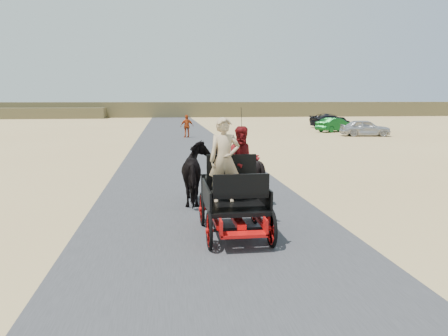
{
  "coord_description": "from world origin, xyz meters",
  "views": [
    {
      "loc": [
        -0.99,
        -10.75,
        2.9
      ],
      "look_at": [
        0.44,
        -0.14,
        1.2
      ],
      "focal_mm": 35.0,
      "sensor_mm": 36.0,
      "label": 1
    }
  ],
  "objects": [
    {
      "name": "ground",
      "position": [
        0.0,
        0.0,
        0.0
      ],
      "size": [
        140.0,
        140.0,
        0.0
      ],
      "primitive_type": "plane",
      "color": "tan"
    },
    {
      "name": "road",
      "position": [
        0.0,
        0.0,
        0.01
      ],
      "size": [
        6.0,
        140.0,
        0.01
      ],
      "primitive_type": "cube",
      "color": "#38383A",
      "rests_on": "ground"
    },
    {
      "name": "ridge_far",
      "position": [
        0.0,
        62.0,
        1.2
      ],
      "size": [
        140.0,
        6.0,
        2.4
      ],
      "primitive_type": "cube",
      "color": "brown",
      "rests_on": "ground"
    },
    {
      "name": "carriage",
      "position": [
        0.44,
        -1.74,
        0.36
      ],
      "size": [
        1.3,
        2.4,
        0.72
      ],
      "primitive_type": null,
      "color": "black",
      "rests_on": "ground"
    },
    {
      "name": "horse_left",
      "position": [
        -0.11,
        1.26,
        0.85
      ],
      "size": [
        0.91,
        2.01,
        1.7
      ],
      "primitive_type": "imported",
      "rotation": [
        0.0,
        0.0,
        3.14
      ],
      "color": "black",
      "rests_on": "ground"
    },
    {
      "name": "horse_right",
      "position": [
        0.99,
        1.26,
        0.85
      ],
      "size": [
        1.37,
        1.54,
        1.7
      ],
      "primitive_type": "imported",
      "rotation": [
        0.0,
        0.0,
        3.14
      ],
      "color": "black",
      "rests_on": "ground"
    },
    {
      "name": "driver_man",
      "position": [
        0.24,
        -1.69,
        1.62
      ],
      "size": [
        0.66,
        0.43,
        1.8
      ],
      "primitive_type": "imported",
      "color": "tan",
      "rests_on": "carriage"
    },
    {
      "name": "passenger_woman",
      "position": [
        0.74,
        -1.14,
        1.51
      ],
      "size": [
        0.77,
        0.6,
        1.58
      ],
      "primitive_type": "imported",
      "color": "#660C0F",
      "rests_on": "carriage"
    },
    {
      "name": "pedestrian",
      "position": [
        0.64,
        22.35,
        0.86
      ],
      "size": [
        1.08,
        0.62,
        1.73
      ],
      "primitive_type": "imported",
      "rotation": [
        0.0,
        0.0,
        3.35
      ],
      "color": "#B33F14",
      "rests_on": "ground"
    },
    {
      "name": "car_a",
      "position": [
        14.65,
        21.91,
        0.65
      ],
      "size": [
        4.03,
        2.17,
        1.3
      ],
      "primitive_type": "imported",
      "rotation": [
        0.0,
        0.0,
        1.4
      ],
      "color": "#B2B2B7",
      "rests_on": "ground"
    },
    {
      "name": "car_b",
      "position": [
        14.05,
        26.59,
        0.62
      ],
      "size": [
        3.96,
        2.86,
        1.24
      ],
      "primitive_type": "imported",
      "rotation": [
        0.0,
        0.0,
        2.04
      ],
      "color": "#0C4C19",
      "rests_on": "ground"
    },
    {
      "name": "car_c",
      "position": [
        15.9,
        32.32,
        0.64
      ],
      "size": [
        4.69,
        2.79,
        1.27
      ],
      "primitive_type": "imported",
      "rotation": [
        0.0,
        0.0,
        1.81
      ],
      "color": "black",
      "rests_on": "ground"
    },
    {
      "name": "car_d",
      "position": [
        17.71,
        37.65,
        0.62
      ],
      "size": [
        4.92,
        3.61,
        1.24
      ],
      "primitive_type": "imported",
      "rotation": [
        0.0,
        0.0,
        1.96
      ],
      "color": "black",
      "rests_on": "ground"
    }
  ]
}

